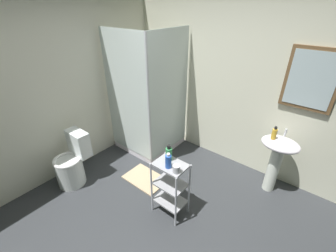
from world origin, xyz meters
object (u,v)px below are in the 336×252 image
object	(u,v)px
bath_mat	(145,179)
storage_cart	(170,185)
toilet	(72,164)
shower_stall	(149,125)
shampoo_bottle_blue	(168,161)
body_wash_bottle_green	(169,154)
pedestal_sink	(277,155)
rinse_cup	(176,169)
hand_soap_bottle	(274,133)

from	to	relation	value
bath_mat	storage_cart	bearing A→B (deg)	-18.14
toilet	shower_stall	bearing A→B (deg)	78.49
shampoo_bottle_blue	bath_mat	xyz separation A→B (m)	(-0.65, 0.26, -0.81)
toilet	shampoo_bottle_blue	size ratio (longest dim) A/B	4.23
toilet	body_wash_bottle_green	world-z (taller)	body_wash_bottle_green
pedestal_sink	shampoo_bottle_blue	world-z (taller)	shampoo_bottle_blue
pedestal_sink	shower_stall	bearing A→B (deg)	-171.02
toilet	rinse_cup	world-z (taller)	rinse_cup
rinse_cup	bath_mat	xyz separation A→B (m)	(-0.77, 0.27, -0.77)
hand_soap_bottle	shampoo_bottle_blue	world-z (taller)	hand_soap_bottle
body_wash_bottle_green	rinse_cup	world-z (taller)	body_wash_bottle_green
pedestal_sink	shampoo_bottle_blue	bearing A→B (deg)	-123.73
storage_cart	shampoo_bottle_blue	size ratio (longest dim) A/B	4.12
toilet	hand_soap_bottle	bearing A→B (deg)	36.41
body_wash_bottle_green	storage_cart	bearing A→B (deg)	-38.53
shower_stall	toilet	world-z (taller)	shower_stall
pedestal_sink	bath_mat	size ratio (longest dim) A/B	1.35
rinse_cup	body_wash_bottle_green	bearing A→B (deg)	149.14
hand_soap_bottle	rinse_cup	bearing A→B (deg)	-116.93
body_wash_bottle_green	rinse_cup	distance (m)	0.23
shower_stall	shampoo_bottle_blue	distance (m)	1.51
toilet	bath_mat	distance (m)	1.05
pedestal_sink	rinse_cup	size ratio (longest dim) A/B	9.28
rinse_cup	bath_mat	world-z (taller)	rinse_cup
shower_stall	storage_cart	size ratio (longest dim) A/B	2.70
rinse_cup	pedestal_sink	bearing A→B (deg)	60.37
pedestal_sink	body_wash_bottle_green	size ratio (longest dim) A/B	4.16
hand_soap_bottle	rinse_cup	size ratio (longest dim) A/B	1.92
body_wash_bottle_green	bath_mat	size ratio (longest dim) A/B	0.32
hand_soap_bottle	shampoo_bottle_blue	xyz separation A→B (m)	(-0.72, -1.18, -0.06)
body_wash_bottle_green	rinse_cup	xyz separation A→B (m)	(0.19, -0.11, -0.04)
shower_stall	pedestal_sink	distance (m)	1.99
shampoo_bottle_blue	body_wash_bottle_green	size ratio (longest dim) A/B	0.92
pedestal_sink	bath_mat	world-z (taller)	pedestal_sink
shower_stall	shampoo_bottle_blue	bearing A→B (deg)	-38.34
shower_stall	bath_mat	distance (m)	0.93
bath_mat	body_wash_bottle_green	bearing A→B (deg)	-15.43
toilet	rinse_cup	distance (m)	1.65
hand_soap_bottle	shampoo_bottle_blue	distance (m)	1.39
body_wash_bottle_green	rinse_cup	size ratio (longest dim) A/B	2.23
pedestal_sink	hand_soap_bottle	bearing A→B (deg)	-157.86
shower_stall	bath_mat	world-z (taller)	shower_stall
shower_stall	pedestal_sink	bearing A→B (deg)	8.98
pedestal_sink	toilet	bearing A→B (deg)	-144.12
shower_stall	body_wash_bottle_green	distance (m)	1.39
shampoo_bottle_blue	bath_mat	distance (m)	1.07
hand_soap_bottle	bath_mat	bearing A→B (deg)	-146.22
body_wash_bottle_green	bath_mat	world-z (taller)	body_wash_bottle_green
body_wash_bottle_green	rinse_cup	bearing A→B (deg)	-30.86
shower_stall	rinse_cup	world-z (taller)	shower_stall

